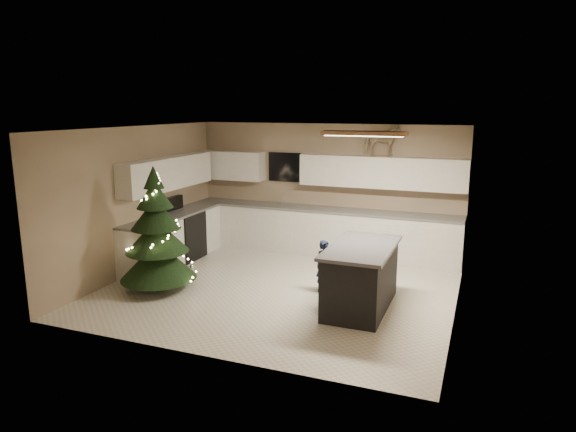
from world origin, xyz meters
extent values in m
plane|color=silver|center=(0.00, 0.00, 0.00)|extent=(5.50, 5.50, 0.00)
cube|color=tan|center=(0.00, 2.50, 1.30)|extent=(5.50, 0.02, 2.60)
cube|color=tan|center=(0.00, -2.50, 1.30)|extent=(5.50, 0.02, 2.60)
cube|color=tan|center=(-2.75, 0.00, 1.30)|extent=(0.02, 5.00, 2.60)
cube|color=tan|center=(2.75, 0.00, 1.30)|extent=(0.02, 5.00, 2.60)
cube|color=silver|center=(0.00, 0.00, 2.60)|extent=(5.50, 5.00, 0.02)
cube|color=brown|center=(1.30, 0.10, 2.55)|extent=(1.25, 0.32, 0.06)
cube|color=white|center=(1.30, 0.10, 2.52)|extent=(1.15, 0.24, 0.02)
cube|color=white|center=(0.00, 2.20, 0.45)|extent=(5.48, 0.60, 0.90)
cube|color=white|center=(-2.45, 0.60, 0.45)|extent=(0.60, 2.60, 0.90)
cube|color=slate|center=(0.00, 2.19, 0.92)|extent=(5.48, 0.62, 0.04)
cube|color=slate|center=(-2.44, 0.60, 0.92)|extent=(0.62, 2.60, 0.04)
cube|color=white|center=(-2.05, 2.33, 1.70)|extent=(1.40, 0.35, 0.60)
cube|color=white|center=(1.15, 2.33, 1.70)|extent=(3.20, 0.35, 0.60)
cube|color=white|center=(-2.58, 0.72, 1.70)|extent=(0.35, 2.60, 0.60)
cube|color=black|center=(-0.90, 2.47, 1.70)|extent=(0.70, 0.04, 0.60)
cube|color=#99999E|center=(-0.90, 2.20, 0.90)|extent=(0.55, 0.40, 0.06)
cylinder|color=#99999E|center=(-0.90, 2.30, 1.06)|extent=(0.03, 0.03, 0.24)
cube|color=black|center=(-2.43, 0.90, 0.45)|extent=(0.64, 0.75, 0.90)
cube|color=black|center=(-2.68, 0.90, 1.05)|extent=(0.10, 0.75, 0.30)
cube|color=black|center=(1.41, -0.32, 0.45)|extent=(0.80, 1.60, 0.90)
cube|color=#3B3A3F|center=(1.41, -0.32, 0.93)|extent=(0.90, 1.70, 0.05)
cylinder|color=brown|center=(1.05, -0.42, 0.69)|extent=(0.37, 0.37, 0.04)
cylinder|color=brown|center=(0.92, -0.56, 0.33)|extent=(0.04, 0.04, 0.67)
cylinder|color=brown|center=(1.18, -0.56, 0.33)|extent=(0.04, 0.04, 0.67)
cylinder|color=brown|center=(0.92, -0.29, 0.33)|extent=(0.04, 0.04, 0.67)
cylinder|color=brown|center=(1.18, -0.29, 0.33)|extent=(0.04, 0.04, 0.67)
cube|color=brown|center=(1.05, -0.42, 0.22)|extent=(0.29, 0.03, 0.03)
cylinder|color=#3F2816|center=(-1.85, -0.73, 0.14)|extent=(0.11, 0.11, 0.27)
cone|color=black|center=(-1.85, -0.73, 0.50)|extent=(1.23, 1.23, 0.63)
cone|color=black|center=(-1.85, -0.73, 0.90)|extent=(1.01, 1.01, 0.54)
cone|color=black|center=(-1.85, -0.73, 1.26)|extent=(0.79, 0.79, 0.50)
cone|color=black|center=(-1.85, -0.73, 1.58)|extent=(0.58, 0.58, 0.45)
cone|color=black|center=(-1.85, -0.73, 1.85)|extent=(0.32, 0.32, 0.36)
sphere|color=#FFD88C|center=(-1.21, -0.73, 0.23)|extent=(0.03, 0.03, 0.03)
sphere|color=#FFD88C|center=(-1.25, -0.54, 0.26)|extent=(0.03, 0.03, 0.03)
sphere|color=#FFD88C|center=(-1.35, -0.38, 0.30)|extent=(0.03, 0.03, 0.03)
sphere|color=#FFD88C|center=(-1.48, -0.25, 0.34)|extent=(0.03, 0.03, 0.03)
sphere|color=#FFD88C|center=(-1.65, -0.18, 0.37)|extent=(0.03, 0.03, 0.03)
sphere|color=#FFD88C|center=(-1.82, -0.15, 0.41)|extent=(0.03, 0.03, 0.03)
sphere|color=#FFD88C|center=(-1.99, -0.19, 0.45)|extent=(0.03, 0.03, 0.03)
sphere|color=#FFD88C|center=(-2.14, -0.26, 0.49)|extent=(0.03, 0.03, 0.03)
sphere|color=#FFD88C|center=(-2.26, -0.38, 0.52)|extent=(0.03, 0.03, 0.03)
sphere|color=#FFD88C|center=(-2.33, -0.52, 0.56)|extent=(0.03, 0.03, 0.03)
sphere|color=#FFD88C|center=(-2.36, -0.68, 0.60)|extent=(0.03, 0.03, 0.03)
sphere|color=#FFD88C|center=(-2.34, -0.83, 0.64)|extent=(0.03, 0.03, 0.03)
sphere|color=#FFD88C|center=(-2.27, -0.97, 0.67)|extent=(0.03, 0.03, 0.03)
sphere|color=#FFD88C|center=(-2.17, -1.07, 0.71)|extent=(0.03, 0.03, 0.03)
sphere|color=#FFD88C|center=(-2.05, -1.14, 0.75)|extent=(0.03, 0.03, 0.03)
sphere|color=#FFD88C|center=(-1.92, -1.17, 0.78)|extent=(0.03, 0.03, 0.03)
sphere|color=#FFD88C|center=(-1.78, -1.16, 0.82)|extent=(0.03, 0.03, 0.03)
sphere|color=#FFD88C|center=(-1.66, -1.11, 0.86)|extent=(0.03, 0.03, 0.03)
sphere|color=#FFD88C|center=(-1.57, -1.02, 0.90)|extent=(0.03, 0.03, 0.03)
sphere|color=#FFD88C|center=(-1.50, -0.92, 0.93)|extent=(0.03, 0.03, 0.03)
sphere|color=#FFD88C|center=(-1.48, -0.80, 0.97)|extent=(0.03, 0.03, 0.03)
sphere|color=#FFD88C|center=(-1.48, -0.69, 1.01)|extent=(0.03, 0.03, 0.03)
sphere|color=#FFD88C|center=(-1.52, -0.59, 1.05)|extent=(0.03, 0.03, 0.03)
sphere|color=#FFD88C|center=(-1.59, -0.50, 1.08)|extent=(0.03, 0.03, 0.03)
sphere|color=#FFD88C|center=(-1.68, -0.45, 1.12)|extent=(0.03, 0.03, 0.03)
sphere|color=#FFD88C|center=(-1.77, -0.42, 1.16)|extent=(0.03, 0.03, 0.03)
sphere|color=#FFD88C|center=(-1.87, -0.43, 1.19)|extent=(0.03, 0.03, 0.03)
sphere|color=#FFD88C|center=(-1.95, -0.46, 1.23)|extent=(0.03, 0.03, 0.03)
sphere|color=#FFD88C|center=(-2.02, -0.51, 1.27)|extent=(0.03, 0.03, 0.03)
sphere|color=#FFD88C|center=(-2.07, -0.58, 1.31)|extent=(0.03, 0.03, 0.03)
sphere|color=#FFD88C|center=(-2.09, -0.66, 1.34)|extent=(0.03, 0.03, 0.03)
sphere|color=#FFD88C|center=(-2.09, -0.73, 1.38)|extent=(0.03, 0.03, 0.03)
sphere|color=#FFD88C|center=(-2.07, -0.80, 1.42)|extent=(0.03, 0.03, 0.03)
sphere|color=#FFD88C|center=(-2.02, -0.85, 1.46)|extent=(0.03, 0.03, 0.03)
sphere|color=#FFD88C|center=(-1.97, -0.89, 1.49)|extent=(0.03, 0.03, 0.03)
sphere|color=#FFD88C|center=(-1.91, -0.91, 1.53)|extent=(0.03, 0.03, 0.03)
sphere|color=#FFD88C|center=(-1.86, -0.90, 1.57)|extent=(0.03, 0.03, 0.03)
sphere|color=#FFD88C|center=(-1.81, -0.89, 1.61)|extent=(0.03, 0.03, 0.03)
sphere|color=#FFD88C|center=(-1.77, -0.86, 1.64)|extent=(0.03, 0.03, 0.03)
sphere|color=#FFD88C|center=(-1.75, -0.82, 1.68)|extent=(0.03, 0.03, 0.03)
sphere|color=#FFD88C|center=(-1.74, -0.78, 1.72)|extent=(0.03, 0.03, 0.03)
sphere|color=#FFD88C|center=(-1.74, -0.74, 1.75)|extent=(0.03, 0.03, 0.03)
sphere|color=#FFD88C|center=(-1.76, -0.71, 1.79)|extent=(0.03, 0.03, 0.03)
sphere|color=#FFD88C|center=(-1.78, -0.69, 1.83)|extent=(0.03, 0.03, 0.03)
sphere|color=#FFD88C|center=(-1.80, -0.68, 1.87)|extent=(0.03, 0.03, 0.03)
sphere|color=#FFD88C|center=(-1.83, -0.68, 1.90)|extent=(0.03, 0.03, 0.03)
sphere|color=silver|center=(-1.31, -0.73, 0.37)|extent=(0.06, 0.06, 0.06)
sphere|color=silver|center=(-2.13, -0.35, 0.58)|extent=(0.06, 0.06, 0.06)
sphere|color=silver|center=(-1.97, -1.11, 0.78)|extent=(0.06, 0.06, 0.06)
sphere|color=silver|center=(-1.54, -0.63, 0.98)|extent=(0.06, 0.06, 0.06)
sphere|color=silver|center=(-2.05, -0.58, 1.18)|extent=(0.06, 0.06, 0.06)
sphere|color=silver|center=(-1.85, -0.91, 1.39)|extent=(0.06, 0.06, 0.06)
sphere|color=silver|center=(-1.76, -0.67, 1.59)|extent=(0.06, 0.06, 0.06)
sphere|color=silver|center=(-1.88, -0.72, 1.79)|extent=(0.06, 0.06, 0.06)
imported|color=black|center=(0.72, 0.13, 0.43)|extent=(0.36, 0.36, 0.85)
cube|color=brown|center=(1.14, 2.28, 2.01)|extent=(0.26, 0.02, 0.02)
cube|color=brown|center=(1.14, 2.37, 2.01)|extent=(0.26, 0.02, 0.02)
imported|color=beige|center=(1.14, 2.33, 2.30)|extent=(0.72, 0.47, 0.56)
camera|label=1|loc=(3.02, -7.42, 2.94)|focal=32.00mm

